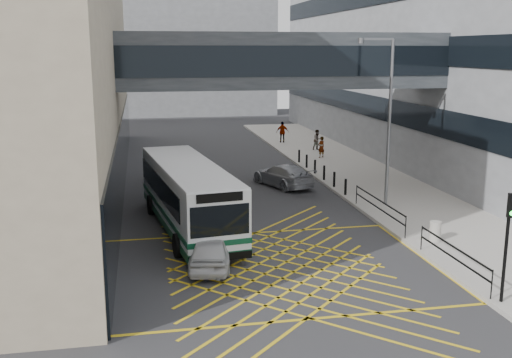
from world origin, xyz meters
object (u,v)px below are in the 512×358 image
pedestrian_a (321,147)px  pedestrian_b (317,140)px  litter_bin (435,231)px  pedestrian_c (283,132)px  car_dark (169,171)px  car_white (211,250)px  traffic_light (508,232)px  car_silver (283,175)px  street_lamp (386,112)px  bus (188,194)px

pedestrian_a → pedestrian_b: bearing=-127.9°
litter_bin → pedestrian_c: bearing=90.1°
car_dark → pedestrian_a: 12.92m
car_white → traffic_light: size_ratio=1.14×
car_silver → street_lamp: bearing=103.4°
litter_bin → pedestrian_c: 27.80m
pedestrian_b → car_silver: bearing=-130.9°
traffic_light → street_lamp: size_ratio=0.43×
bus → car_white: 5.17m
traffic_light → pedestrian_b: (2.74, 29.75, -1.55)m
pedestrian_b → pedestrian_c: (-1.84, 4.39, 0.09)m
car_silver → pedestrian_a: 9.49m
traffic_light → car_dark: bearing=132.7°
traffic_light → pedestrian_a: bearing=103.5°
bus → pedestrian_a: size_ratio=7.07×
pedestrian_b → traffic_light: bearing=-110.1°
bus → traffic_light: traffic_light is taller
car_silver → litter_bin: size_ratio=5.53×
street_lamp → car_white: bearing=-144.5°
car_dark → pedestrian_c: pedestrian_c is taller
traffic_light → street_lamp: bearing=102.8°
litter_bin → pedestrian_b: bearing=85.6°
car_dark → pedestrian_b: (12.29, 9.09, 0.28)m
traffic_light → pedestrian_c: 34.18m
litter_bin → pedestrian_c: pedestrian_c is taller
bus → street_lamp: bearing=2.9°
traffic_light → street_lamp: street_lamp is taller
car_white → car_silver: 14.07m
bus → street_lamp: street_lamp is taller
bus → traffic_light: (9.18, -10.52, 0.89)m
pedestrian_a → pedestrian_b: size_ratio=0.97×
car_silver → pedestrian_c: bearing=-124.5°
car_white → litter_bin: car_white is taller
bus → litter_bin: (10.11, -4.19, -1.06)m
traffic_light → litter_bin: size_ratio=4.36×
pedestrian_c → car_dark: bearing=60.6°
bus → pedestrian_a: bus is taller
car_silver → litter_bin: 12.51m
bus → litter_bin: 11.00m
car_dark → street_lamp: bearing=133.0°
car_white → car_silver: (5.87, 12.79, 0.06)m
car_silver → litter_bin: (3.79, -11.92, -0.14)m
litter_bin → car_dark: bearing=126.2°
traffic_light → car_silver: bearing=116.8°
litter_bin → bus: bearing=157.5°
car_white → litter_bin: 9.70m
car_dark → pedestrian_a: (11.58, 5.72, 0.26)m
car_silver → pedestrian_a: bearing=-142.2°
car_white → traffic_light: traffic_light is taller
bus → car_white: size_ratio=2.68×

